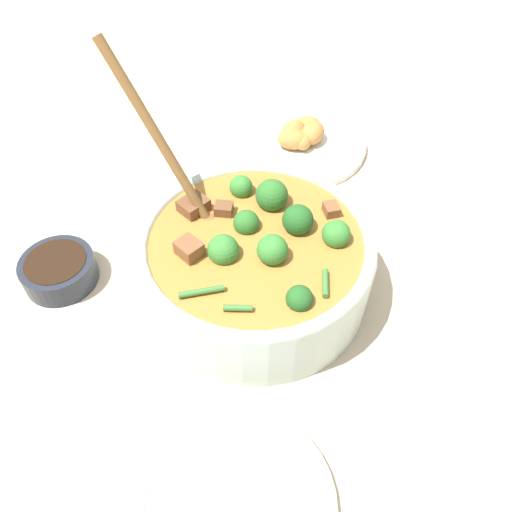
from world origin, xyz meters
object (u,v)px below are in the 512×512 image
object	(u,v)px
condiment_bowl	(59,269)
stew_bowl	(256,258)
empty_plate	(235,504)
food_plate	(295,140)

from	to	relation	value
condiment_bowl	stew_bowl	bearing A→B (deg)	14.05
empty_plate	food_plate	distance (m)	0.60
empty_plate	food_plate	size ratio (longest dim) A/B	0.78
condiment_bowl	food_plate	bearing A→B (deg)	59.60
condiment_bowl	food_plate	xyz separation A→B (m)	(0.23, 0.39, -0.01)
stew_bowl	empty_plate	distance (m)	0.28
condiment_bowl	food_plate	distance (m)	0.45
stew_bowl	food_plate	bearing A→B (deg)	94.97
condiment_bowl	empty_plate	distance (m)	0.38
stew_bowl	empty_plate	size ratio (longest dim) A/B	1.73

